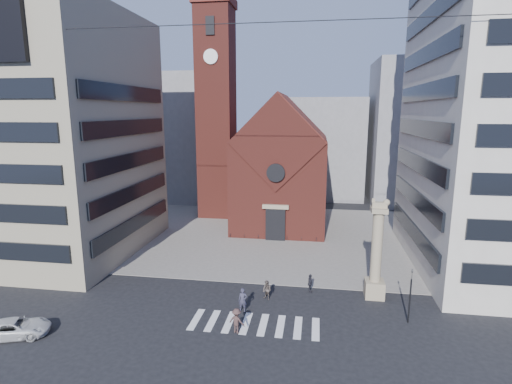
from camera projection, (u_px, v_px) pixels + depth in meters
ground at (254, 305)px, 32.93m from camera, size 120.00×120.00×0.00m
piazza at (277, 235)px, 51.33m from camera, size 46.00×30.00×0.05m
zebra_crossing at (255, 324)px, 29.94m from camera, size 10.20×3.20×0.01m
church at (282, 167)px, 55.59m from camera, size 12.00×16.65×18.00m
campanile at (216, 111)px, 58.41m from camera, size 5.50×5.50×31.20m
building_left at (52, 136)px, 43.62m from camera, size 18.00×20.00×26.00m
bg_block_left at (180, 137)px, 72.47m from camera, size 16.00×14.00×22.00m
bg_block_mid at (324, 148)px, 73.82m from camera, size 14.00×12.00×18.00m
bg_block_right at (420, 133)px, 67.92m from camera, size 16.00×14.00×24.00m
lion_column at (376, 259)px, 33.65m from camera, size 1.63×1.60×8.68m
traffic_light at (410, 294)px, 29.71m from camera, size 0.13×0.16×4.30m
white_car at (15, 328)px, 28.17m from camera, size 5.06×3.53×1.28m
pedestrian_0 at (243, 300)px, 31.65m from camera, size 0.72×0.48×1.93m
pedestrian_1 at (267, 290)px, 33.74m from camera, size 1.02×0.97×1.65m
pedestrian_2 at (310, 283)px, 34.99m from camera, size 0.43×1.00×1.69m
pedestrian_3 at (237, 321)px, 28.61m from camera, size 1.34×1.01×1.85m
scooter_0 at (232, 232)px, 50.83m from camera, size 0.76×1.80×0.92m
scooter_1 at (246, 233)px, 50.55m from camera, size 0.62×1.74×1.02m
scooter_2 at (260, 234)px, 50.30m from camera, size 0.76×1.80×0.92m
scooter_3 at (274, 234)px, 50.02m from camera, size 0.62×1.74×1.02m
scooter_4 at (288, 235)px, 49.76m from camera, size 0.76×1.80×0.92m
scooter_5 at (302, 235)px, 49.49m from camera, size 0.62×1.74×1.02m
scooter_6 at (317, 236)px, 49.23m from camera, size 0.76×1.80×0.92m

